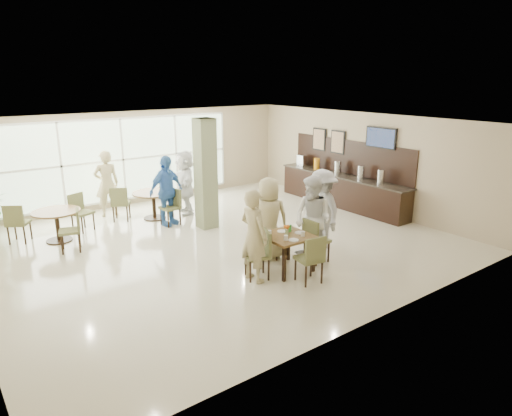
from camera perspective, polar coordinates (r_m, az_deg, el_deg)
ground at (r=10.82m, az=-4.67°, el=-4.35°), size 10.00×10.00×0.00m
room_shell at (r=10.35m, az=-4.88°, el=4.51°), size 10.00×10.00×10.00m
window_bank at (r=14.15m, az=-16.28°, el=5.83°), size 7.00×0.04×7.00m
column at (r=11.62m, az=-6.32°, el=4.23°), size 0.45×0.45×2.80m
main_table at (r=9.12m, az=3.85°, el=-3.97°), size 0.91×0.91×0.75m
round_table_left at (r=11.71m, az=-23.66°, el=-1.14°), size 1.10×1.10×0.75m
round_table_right at (r=12.76m, az=-12.69°, el=1.23°), size 1.14×1.14×0.75m
chairs_main_table at (r=9.22m, az=3.93°, el=-4.92°), size 2.01×1.96×0.95m
chairs_table_left at (r=11.75m, az=-23.60°, el=-1.59°), size 2.06×1.91×0.95m
chairs_table_right at (r=12.78m, az=-12.63°, el=0.77°), size 2.03×1.72×0.95m
tabletop_clutter at (r=9.07m, az=4.08°, el=-3.02°), size 0.71×0.73×0.21m
buffet_counter at (r=13.94m, az=10.69°, el=2.49°), size 0.64×4.70×1.95m
wall_tv at (r=13.14m, az=15.34°, el=8.46°), size 0.06×1.00×0.58m
framed_art_a at (r=14.21m, az=10.18°, el=8.10°), size 0.05×0.55×0.70m
framed_art_b at (r=14.77m, az=7.91°, el=8.50°), size 0.05×0.55×0.70m
teen_left at (r=8.57m, az=-0.28°, el=-3.51°), size 0.50×0.70×1.80m
teen_far at (r=9.64m, az=1.58°, el=-1.34°), size 0.98×0.77×1.77m
teen_right at (r=9.63m, az=7.11°, el=-1.37°), size 0.77×0.94×1.80m
teen_standing at (r=10.35m, az=8.24°, el=-0.16°), size 0.94×1.30×1.81m
adult_a at (r=12.04m, az=-11.13°, el=2.11°), size 1.21×0.90×1.84m
adult_b at (r=13.03m, az=-8.86°, el=3.20°), size 1.18×1.81×1.80m
adult_standing at (r=13.26m, az=-18.15°, el=2.91°), size 0.73×0.53×1.85m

